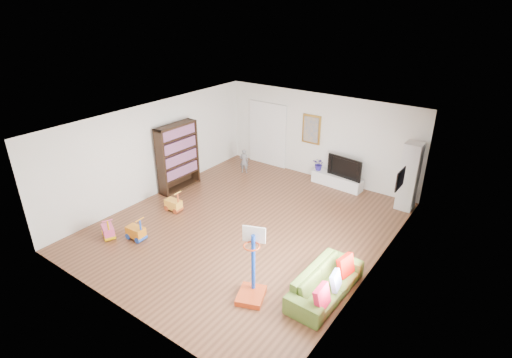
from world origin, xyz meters
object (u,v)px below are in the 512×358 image
Objects in this scene: sofa at (326,283)px; basketball_hoop at (251,267)px; bookshelf at (178,157)px; media_console at (337,181)px.

basketball_hoop is at bearing 131.38° from sofa.
media_console is at bearing 37.84° from bookshelf.
basketball_hoop is (4.65, -2.68, -0.26)m from bookshelf.
sofa is at bearing 18.50° from basketball_hoop.
sofa is (1.94, -4.63, 0.09)m from media_console.
media_console is 0.83× the size of sofa.
bookshelf is at bearing 74.71° from sofa.
media_console is 0.79× the size of bookshelf.
media_console is at bearing 77.22° from basketball_hoop.
sofa is at bearing -63.69° from media_console.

